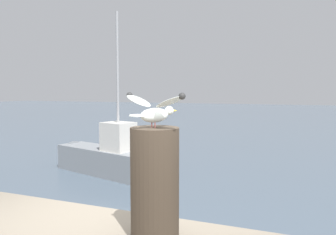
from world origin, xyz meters
TOP-DOWN VIEW (x-y plane):
  - mooring_post at (0.39, -0.40)m, footprint 0.34×0.34m
  - seagull at (0.39, -0.40)m, footprint 0.58×0.39m
  - boat_grey at (-4.54, 6.52)m, footprint 4.56×2.14m

SIDE VIEW (x-z plane):
  - boat_grey at x=-4.54m, z-range -1.93..2.99m
  - mooring_post at x=0.39m, z-range 1.59..2.37m
  - seagull at x=0.39m, z-range 2.38..2.62m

